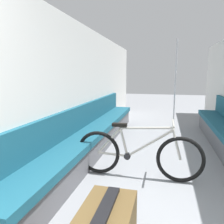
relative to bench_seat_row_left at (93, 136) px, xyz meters
name	(u,v)px	position (x,y,z in m)	size (l,w,h in m)	color
wall_left	(76,89)	(-0.27, -0.07, 0.85)	(0.10, 9.35, 2.28)	silver
bench_seat_row_left	(93,136)	(0.00, 0.00, 0.00)	(0.49, 5.13, 0.86)	#5B5B60
bicycle	(137,154)	(0.93, -0.86, 0.05)	(1.72, 0.46, 0.80)	black
grab_pole_near	(175,86)	(1.49, 2.11, 0.82)	(0.08, 0.08, 2.26)	gray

